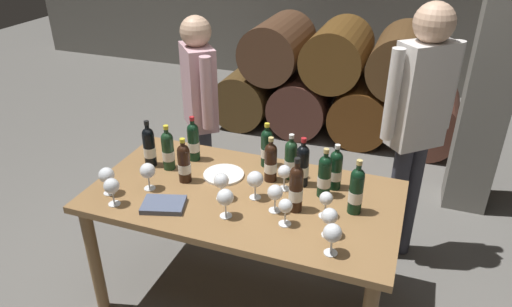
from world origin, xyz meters
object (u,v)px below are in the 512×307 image
wine_bottle_3 (296,188)px  wine_bottle_11 (356,190)px  dining_table (244,207)px  wine_glass_5 (284,173)px  wine_bottle_5 (302,165)px  wine_glass_2 (112,187)px  wine_bottle_0 (336,169)px  wine_bottle_9 (324,176)px  wine_bottle_6 (193,141)px  taster_seated_left (200,105)px  wine_bottle_8 (271,162)px  tasting_notebook (164,205)px  wine_glass_6 (255,180)px  wine_bottle_1 (168,150)px  wine_glass_10 (275,193)px  wine_glass_9 (326,200)px  wine_bottle_10 (149,146)px  wine_glass_4 (285,207)px  wine_glass_8 (332,234)px  wine_glass_11 (221,181)px  wine_bottle_4 (184,163)px  serving_plate (224,175)px  wine_glass_7 (148,171)px  wine_glass_3 (107,176)px  wine_bottle_2 (291,159)px  wine_glass_0 (330,217)px  wine_bottle_7 (267,147)px  wine_glass_1 (225,198)px

wine_bottle_3 → wine_bottle_11: 0.30m
dining_table → wine_glass_5: bearing=31.7°
wine_bottle_5 → wine_glass_2: (-0.88, -0.54, -0.02)m
wine_bottle_0 → wine_bottle_9: bearing=-112.4°
wine_bottle_6 → taster_seated_left: 0.49m
wine_bottle_8 → tasting_notebook: size_ratio=1.24×
wine_glass_6 → wine_bottle_1: bearing=168.2°
wine_bottle_3 → wine_glass_10: size_ratio=1.98×
wine_bottle_5 → wine_glass_9: (0.19, -0.26, -0.03)m
wine_bottle_10 → wine_glass_4: size_ratio=2.02×
wine_glass_9 → tasting_notebook: bearing=-165.5°
dining_table → wine_glass_9: size_ratio=11.83×
wine_bottle_11 → wine_glass_6: (-0.53, -0.05, -0.02)m
wine_bottle_1 → wine_glass_8: bearing=-22.0°
wine_bottle_11 → wine_glass_11: (-0.69, -0.13, -0.02)m
wine_bottle_6 → wine_glass_10: (0.64, -0.36, -0.02)m
wine_bottle_4 → wine_glass_11: (0.27, -0.10, -0.01)m
serving_plate → wine_glass_10: bearing=-31.0°
wine_glass_2 → tasting_notebook: 0.29m
wine_bottle_1 → serving_plate: 0.36m
wine_glass_7 → tasting_notebook: (0.17, -0.13, -0.10)m
wine_bottle_4 → wine_glass_4: size_ratio=1.85×
wine_glass_3 → wine_glass_6: (0.77, 0.24, 0.00)m
wine_bottle_4 → wine_bottle_6: wine_bottle_6 is taller
wine_bottle_0 → wine_bottle_2: wine_bottle_2 is taller
wine_glass_8 → wine_glass_0: bearing=107.7°
wine_bottle_6 → wine_glass_6: wine_bottle_6 is taller
wine_glass_11 → wine_glass_5: bearing=36.2°
dining_table → wine_bottle_7: bearing=87.4°
wine_glass_8 → wine_glass_10: 0.42m
wine_bottle_2 → wine_glass_8: size_ratio=1.73×
wine_glass_4 → wine_glass_8: 0.30m
wine_bottle_5 → wine_bottle_6: wine_bottle_5 is taller
wine_bottle_1 → wine_glass_3: wine_bottle_1 is taller
wine_glass_2 → wine_glass_9: bearing=14.6°
wine_bottle_6 → wine_glass_3: 0.58m
tasting_notebook → taster_seated_left: (-0.26, 0.99, 0.15)m
wine_bottle_3 → wine_glass_1: bearing=-150.5°
dining_table → wine_glass_8: 0.68m
wine_bottle_5 → wine_bottle_6: 0.71m
wine_bottle_4 → wine_bottle_11: (0.97, 0.03, 0.01)m
wine_bottle_9 → wine_glass_11: size_ratio=1.85×
wine_bottle_11 → wine_glass_1: size_ratio=1.92×
wine_bottle_0 → wine_bottle_10: (-1.10, -0.13, 0.01)m
wine_bottle_9 → wine_bottle_1: bearing=-178.3°
wine_bottle_9 → wine_glass_3: wine_bottle_9 is taller
wine_glass_2 → wine_glass_5: 0.92m
wine_glass_3 → wine_glass_10: size_ratio=1.03×
wine_glass_4 → serving_plate: bearing=145.5°
wine_bottle_6 → wine_glass_7: 0.40m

